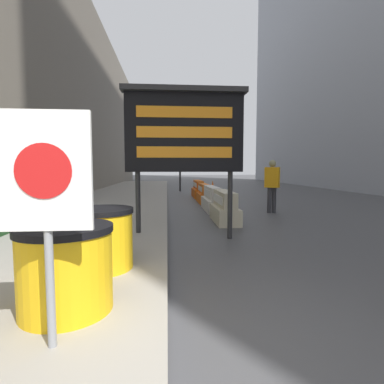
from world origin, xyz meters
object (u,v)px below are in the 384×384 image
jersey_barrier_cream (225,208)px  traffic_cone_near (213,187)px  warning_sign (45,187)px  jersey_barrier_orange_near (204,194)px  jersey_barrier_white (212,200)px  traffic_cone_mid (231,201)px  barrel_drum_foreground (66,268)px  traffic_cone_far (211,195)px  barrel_drum_middle (101,238)px  message_board (184,131)px  jersey_barrier_orange_far (198,190)px  traffic_light_near_curb (180,138)px  pedestrian_worker (272,182)px

jersey_barrier_cream → traffic_cone_near: bearing=83.3°
warning_sign → jersey_barrier_orange_near: 10.66m
jersey_barrier_white → traffic_cone_mid: bearing=-45.3°
barrel_drum_foreground → traffic_cone_far: (2.80, 9.97, -0.26)m
jersey_barrier_orange_near → traffic_cone_far: size_ratio=2.89×
jersey_barrier_white → warning_sign: bearing=-106.5°
barrel_drum_middle → message_board: 2.95m
jersey_barrier_orange_far → barrel_drum_middle: bearing=-102.5°
traffic_cone_far → barrel_drum_middle: bearing=-107.3°
jersey_barrier_orange_far → traffic_light_near_curb: (-0.73, 3.88, 2.93)m
traffic_cone_mid → pedestrian_worker: size_ratio=0.45×
jersey_barrier_orange_far → traffic_cone_near: jersey_barrier_orange_far is taller
warning_sign → jersey_barrier_orange_near: (2.38, 10.35, -0.98)m
jersey_barrier_white → traffic_cone_far: 2.55m
pedestrian_worker → barrel_drum_foreground: bearing=86.9°
warning_sign → traffic_cone_near: 15.57m
jersey_barrier_orange_far → traffic_cone_far: jersey_barrier_orange_far is taller
barrel_drum_middle → message_board: message_board is taller
barrel_drum_foreground → traffic_cone_far: barrel_drum_foreground is taller
traffic_cone_near → jersey_barrier_cream: bearing=-96.7°
warning_sign → jersey_barrier_cream: 6.28m
warning_sign → traffic_cone_mid: bearing=68.6°
jersey_barrier_orange_far → pedestrian_worker: 5.73m
barrel_drum_middle → jersey_barrier_cream: barrel_drum_middle is taller
barrel_drum_middle → traffic_light_near_curb: 15.10m
jersey_barrier_orange_near → pedestrian_worker: size_ratio=1.00×
jersey_barrier_orange_far → traffic_cone_far: (0.34, -2.07, -0.08)m
barrel_drum_middle → traffic_cone_mid: bearing=62.8°
jersey_barrier_white → message_board: bearing=-106.0°
jersey_barrier_orange_far → traffic_cone_near: 2.75m
jersey_barrier_orange_near → message_board: bearing=-100.4°
jersey_barrier_orange_far → warning_sign: bearing=-100.7°
traffic_light_near_curb → message_board: bearing=-92.1°
message_board → jersey_barrier_cream: message_board is taller
jersey_barrier_white → jersey_barrier_orange_near: bearing=90.0°
message_board → jersey_barrier_white: 4.68m
message_board → jersey_barrier_white: message_board is taller
jersey_barrier_orange_near → jersey_barrier_orange_far: (-0.00, 2.28, 0.02)m
jersey_barrier_orange_far → traffic_cone_mid: 5.17m
jersey_barrier_cream → traffic_light_near_curb: size_ratio=0.36×
message_board → traffic_light_near_curb: size_ratio=0.66×
barrel_drum_middle → jersey_barrier_cream: size_ratio=0.51×
jersey_barrier_orange_near → traffic_cone_mid: bearing=-79.3°
pedestrian_worker → traffic_light_near_curb: bearing=-44.7°
message_board → traffic_light_near_curb: traffic_light_near_curb is taller
barrel_drum_middle → traffic_cone_near: bearing=75.3°
barrel_drum_foreground → message_board: (1.27, 3.29, 1.63)m
barrel_drum_foreground → traffic_cone_near: 14.98m
message_board → jersey_barrier_orange_far: message_board is taller
jersey_barrier_white → traffic_cone_near: (1.11, 7.11, -0.01)m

